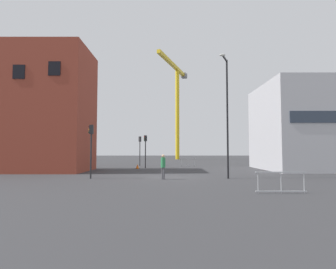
{
  "coord_description": "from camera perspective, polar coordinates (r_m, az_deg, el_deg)",
  "views": [
    {
      "loc": [
        -0.13,
        -21.21,
        2.18
      ],
      "look_at": [
        0.0,
        7.18,
        3.79
      ],
      "focal_mm": 28.78,
      "sensor_mm": 36.0,
      "label": 1
    }
  ],
  "objects": [
    {
      "name": "ground",
      "position": [
        21.33,
        0.09,
        -9.11
      ],
      "size": [
        160.0,
        160.0,
        0.0
      ],
      "primitive_type": "plane",
      "color": "#333335"
    },
    {
      "name": "construction_crane",
      "position": [
        62.13,
        1.59,
        8.19
      ],
      "size": [
        7.05,
        18.04,
        21.38
      ],
      "color": "yellow",
      "rests_on": "ground"
    },
    {
      "name": "safety_barrier_rear",
      "position": [
        34.91,
        3.99,
        -5.89
      ],
      "size": [
        1.9,
        0.18,
        1.08
      ],
      "color": "gray",
      "rests_on": "ground"
    },
    {
      "name": "streetlamp_tall",
      "position": [
        21.06,
        12.09,
        5.23
      ],
      "size": [
        0.92,
        1.63,
        9.14
      ],
      "color": "black",
      "rests_on": "ground"
    },
    {
      "name": "safety_barrier_mid_span",
      "position": [
        14.82,
        22.55,
        -9.25
      ],
      "size": [
        2.57,
        0.07,
        1.08
      ],
      "color": "#B2B5BA",
      "rests_on": "ground"
    },
    {
      "name": "traffic_light_island",
      "position": [
        21.3,
        -16.25,
        -1.63
      ],
      "size": [
        0.38,
        0.25,
        4.08
      ],
      "color": "#232326",
      "rests_on": "ground"
    },
    {
      "name": "office_block",
      "position": [
        33.35,
        26.93,
        1.4
      ],
      "size": [
        9.65,
        10.07,
        9.34
      ],
      "color": "#B7B7BC",
      "rests_on": "ground"
    },
    {
      "name": "pedestrian_walking",
      "position": [
        20.0,
        -1.31,
        -6.41
      ],
      "size": [
        0.34,
        0.34,
        1.83
      ],
      "color": "#4C4C51",
      "rests_on": "ground"
    },
    {
      "name": "traffic_light_corner",
      "position": [
        36.69,
        -6.24,
        -2.46
      ],
      "size": [
        0.37,
        0.37,
        3.97
      ],
      "color": "#2D2D30",
      "rests_on": "ground"
    },
    {
      "name": "traffic_light_median",
      "position": [
        32.4,
        -5.08,
        -2.45
      ],
      "size": [
        0.38,
        0.36,
        3.9
      ],
      "color": "black",
      "rests_on": "ground"
    },
    {
      "name": "brick_building",
      "position": [
        30.78,
        -26.4,
        4.69
      ],
      "size": [
        10.72,
        6.78,
        12.49
      ],
      "color": "brown",
      "rests_on": "ground"
    },
    {
      "name": "traffic_cone_by_barrier",
      "position": [
        31.33,
        -6.76,
        -6.78
      ],
      "size": [
        0.5,
        0.5,
        0.51
      ],
      "color": "black",
      "rests_on": "ground"
    }
  ]
}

